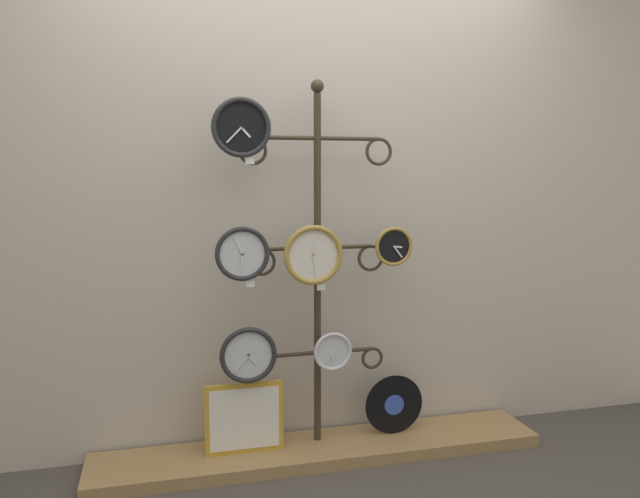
{
  "coord_description": "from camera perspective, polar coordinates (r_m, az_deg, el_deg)",
  "views": [
    {
      "loc": [
        -0.73,
        -2.46,
        1.39
      ],
      "look_at": [
        0.0,
        0.36,
        1.02
      ],
      "focal_mm": 35.0,
      "sensor_mm": 36.0,
      "label": 1
    }
  ],
  "objects": [
    {
      "name": "ground_plane",
      "position": [
        2.92,
        1.9,
        -21.23
      ],
      "size": [
        12.0,
        12.0,
        0.0
      ],
      "primitive_type": "plane",
      "color": "#47423D"
    },
    {
      "name": "shop_wall",
      "position": [
        3.12,
        -0.97,
        7.35
      ],
      "size": [
        4.4,
        0.04,
        2.8
      ],
      "color": "#BCB2A3",
      "rests_on": "ground_plane"
    },
    {
      "name": "clock_middle_right",
      "position": [
        3.03,
        6.73,
        0.24
      ],
      "size": [
        0.19,
        0.04,
        0.19
      ],
      "color": "black"
    },
    {
      "name": "price_tag_mid",
      "position": [
        2.87,
        -6.4,
        -3.18
      ],
      "size": [
        0.04,
        0.0,
        0.03
      ],
      "color": "white"
    },
    {
      "name": "clock_bottom_center",
      "position": [
        3.0,
        1.16,
        -9.34
      ],
      "size": [
        0.19,
        0.04,
        0.19
      ],
      "color": "silver"
    },
    {
      "name": "clock_top_left",
      "position": [
        2.8,
        -7.22,
        10.96
      ],
      "size": [
        0.26,
        0.04,
        0.26
      ],
      "color": "black"
    },
    {
      "name": "price_tag_lower",
      "position": [
        2.92,
        0.11,
        -3.52
      ],
      "size": [
        0.04,
        0.0,
        0.03
      ],
      "color": "white"
    },
    {
      "name": "picture_frame",
      "position": [
        3.07,
        -6.93,
        -15.1
      ],
      "size": [
        0.37,
        0.02,
        0.34
      ],
      "color": "gold",
      "rests_on": "low_shelf"
    },
    {
      "name": "vinyl_record",
      "position": [
        3.28,
        6.78,
        -13.95
      ],
      "size": [
        0.31,
        0.01,
        0.31
      ],
      "color": "black",
      "rests_on": "low_shelf"
    },
    {
      "name": "clock_middle_left",
      "position": [
        2.85,
        -7.12,
        -0.43
      ],
      "size": [
        0.25,
        0.04,
        0.25
      ],
      "color": "silver"
    },
    {
      "name": "clock_middle_center",
      "position": [
        2.88,
        -0.63,
        -0.55
      ],
      "size": [
        0.28,
        0.04,
        0.28
      ],
      "color": "silver"
    },
    {
      "name": "display_stand",
      "position": [
        3.05,
        -0.24,
        -6.16
      ],
      "size": [
        0.75,
        0.33,
        1.81
      ],
      "color": "#382D1E",
      "rests_on": "ground_plane"
    },
    {
      "name": "low_shelf",
      "position": [
        3.21,
        0.05,
        -17.89
      ],
      "size": [
        2.2,
        0.36,
        0.06
      ],
      "color": "#9E7A4C",
      "rests_on": "ground_plane"
    },
    {
      "name": "price_tag_upper",
      "position": [
        2.8,
        -6.43,
        7.99
      ],
      "size": [
        0.04,
        0.0,
        0.03
      ],
      "color": "white"
    },
    {
      "name": "clock_bottom_left",
      "position": [
        2.94,
        -6.58,
        -9.61
      ],
      "size": [
        0.27,
        0.04,
        0.27
      ],
      "color": "silver"
    }
  ]
}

